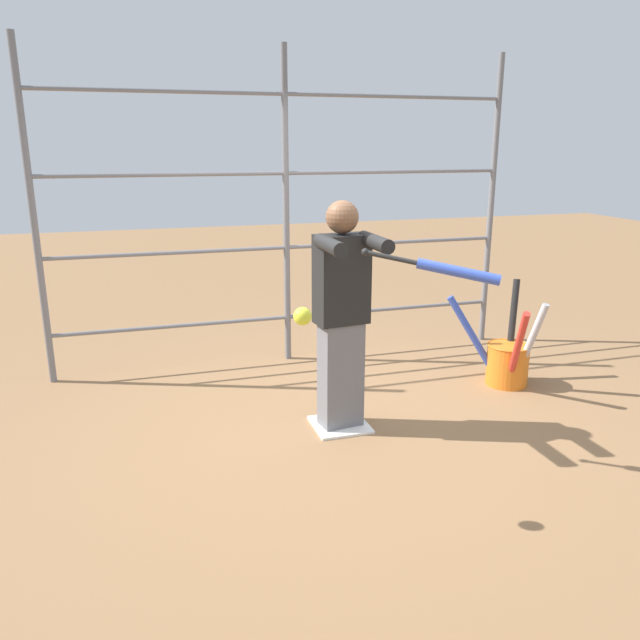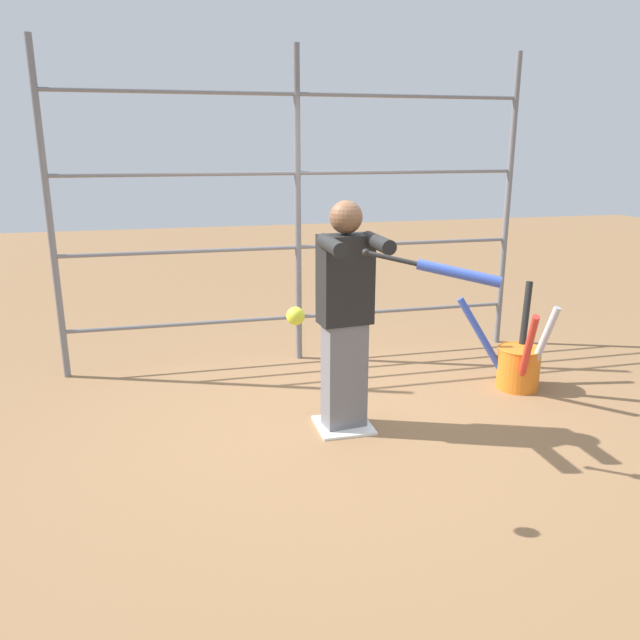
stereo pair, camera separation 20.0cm
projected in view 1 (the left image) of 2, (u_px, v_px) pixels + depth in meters
ground_plane at (340, 426)px, 4.65m from camera, size 24.00×24.00×0.00m
home_plate at (340, 425)px, 4.65m from camera, size 0.40×0.40×0.02m
fence_backstop at (286, 211)px, 5.74m from camera, size 4.35×0.06×2.87m
batter at (342, 310)px, 4.39m from camera, size 0.43×0.59×1.66m
baseball_bat_swinging at (446, 269)px, 3.75m from camera, size 0.73×0.51×0.18m
softball_in_flight at (303, 316)px, 3.21m from camera, size 0.10×0.10×0.10m
bat_bucket at (507, 359)px, 5.40m from camera, size 0.72×0.74×0.89m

